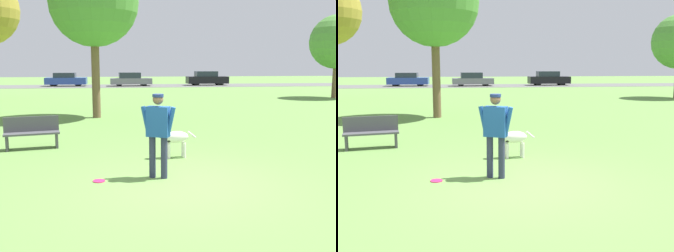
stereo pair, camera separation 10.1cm
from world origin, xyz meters
The scene contains 10 objects.
ground_plane centered at (0.00, 0.00, 0.00)m, with size 120.00×120.00×0.00m, color #608C42.
far_road_strip centered at (0.00, 32.64, 0.01)m, with size 120.00×6.00×0.01m.
person centered at (-0.44, 0.53, 0.98)m, with size 0.68×0.38×1.66m.
dog centered at (0.12, 2.15, 0.47)m, with size 0.95×0.33×0.66m.
frisbee centered at (-1.59, 0.43, 0.01)m, with size 0.23×0.23×0.02m.
tree_mid_center centered at (-2.08, 9.54, 4.66)m, with size 3.60×3.60×6.48m.
parked_car_blue centered at (-6.21, 32.95, 0.65)m, with size 3.99×1.78×1.32m.
parked_car_grey centered at (0.12, 32.45, 0.65)m, with size 4.14×1.98×1.34m.
parked_car_black centered at (7.97, 32.94, 0.69)m, with size 4.24×1.78×1.43m.
park_bench centered at (-3.47, 3.65, 0.45)m, with size 1.45×0.68×0.84m.
Camera 2 is at (-1.11, -6.94, 2.23)m, focal length 42.00 mm.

